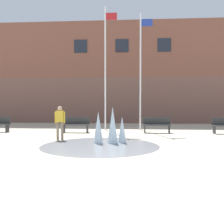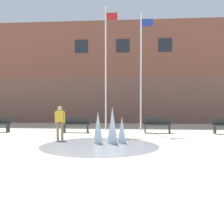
{
  "view_description": "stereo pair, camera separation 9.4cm",
  "coord_description": "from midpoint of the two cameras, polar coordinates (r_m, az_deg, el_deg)",
  "views": [
    {
      "loc": [
        0.85,
        -5.6,
        1.79
      ],
      "look_at": [
        -0.14,
        7.29,
        1.3
      ],
      "focal_mm": 42.0,
      "sensor_mm": 36.0,
      "label": 1
    },
    {
      "loc": [
        0.94,
        -5.6,
        1.79
      ],
      "look_at": [
        -0.14,
        7.29,
        1.3
      ],
      "focal_mm": 42.0,
      "sensor_mm": 36.0,
      "label": 2
    }
  ],
  "objects": [
    {
      "name": "ground_plane",
      "position": [
        5.95,
        -4.25,
        -15.36
      ],
      "size": [
        100.0,
        100.0,
        0.0
      ],
      "primitive_type": "plane",
      "color": "#BCB299"
    },
    {
      "name": "park_bench_under_right_flagpole",
      "position": [
        15.47,
        9.97,
        -2.72
      ],
      "size": [
        1.6,
        0.44,
        0.91
      ],
      "color": "#28282D",
      "rests_on": "ground"
    },
    {
      "name": "library_building",
      "position": [
        25.23,
        2.75,
        7.94
      ],
      "size": [
        36.0,
        6.05,
        8.65
      ],
      "color": "brown",
      "rests_on": "ground"
    },
    {
      "name": "park_bench_left_of_flagpoles",
      "position": [
        15.65,
        -7.63,
        -2.65
      ],
      "size": [
        1.6,
        0.44,
        0.91
      ],
      "color": "#28282D",
      "rests_on": "ground"
    },
    {
      "name": "splash_fountain",
      "position": [
        11.3,
        -0.67,
        -4.03
      ],
      "size": [
        4.85,
        4.85,
        1.6
      ],
      "color": "gray",
      "rests_on": "ground"
    },
    {
      "name": "flagpole_left",
      "position": [
        17.04,
        -1.12,
        10.23
      ],
      "size": [
        0.8,
        0.1,
        7.87
      ],
      "color": "silver",
      "rests_on": "ground"
    },
    {
      "name": "teen_by_trashcan",
      "position": [
        12.71,
        -11.07,
        -1.73
      ],
      "size": [
        0.5,
        0.22,
        1.59
      ],
      "rotation": [
        0.0,
        0.0,
        -3.08
      ],
      "color": "#89755B",
      "rests_on": "ground"
    },
    {
      "name": "flagpole_right",
      "position": [
        16.93,
        6.57,
        9.5
      ],
      "size": [
        0.8,
        0.1,
        7.42
      ],
      "color": "silver",
      "rests_on": "ground"
    }
  ]
}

